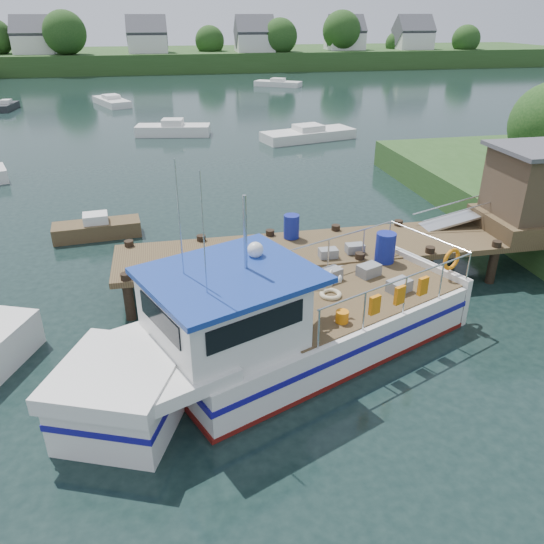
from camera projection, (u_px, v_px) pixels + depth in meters
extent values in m
plane|color=black|center=(291.00, 284.00, 18.88)|extent=(160.00, 160.00, 0.00)
cylinder|color=#332114|center=(540.00, 175.00, 26.01)|extent=(0.50, 0.50, 3.05)
cube|color=#2A4B1F|center=(179.00, 59.00, 92.12)|extent=(140.00, 24.00, 3.00)
cylinder|color=#332114|center=(69.00, 58.00, 80.70)|extent=(0.60, 0.60, 4.80)
sphere|color=#234618|center=(65.00, 33.00, 79.13)|extent=(6.34, 6.34, 6.34)
cylinder|color=#332114|center=(143.00, 62.00, 84.84)|extent=(0.60, 0.60, 3.00)
sphere|color=#234618|center=(142.00, 47.00, 83.86)|extent=(3.96, 3.96, 3.96)
cylinder|color=#332114|center=(211.00, 58.00, 88.44)|extent=(0.60, 0.60, 3.60)
sphere|color=#234618|center=(210.00, 41.00, 87.27)|extent=(4.75, 4.75, 4.75)
cylinder|color=#332114|center=(280.00, 57.00, 86.78)|extent=(0.60, 0.60, 4.20)
sphere|color=#234618|center=(280.00, 36.00, 85.41)|extent=(5.54, 5.54, 5.54)
cylinder|color=#332114|center=(340.00, 53.00, 90.38)|extent=(0.60, 0.60, 4.80)
sphere|color=#234618|center=(342.00, 30.00, 88.82)|extent=(6.34, 6.34, 6.34)
cylinder|color=#332114|center=(395.00, 57.00, 94.52)|extent=(0.60, 0.60, 3.00)
sphere|color=#234618|center=(397.00, 43.00, 93.54)|extent=(3.96, 3.96, 3.96)
cylinder|color=#332114|center=(464.00, 56.00, 92.85)|extent=(0.60, 0.60, 3.60)
sphere|color=#234618|center=(466.00, 39.00, 91.68)|extent=(4.75, 4.75, 4.75)
cube|color=silver|center=(36.00, 46.00, 81.73)|extent=(6.00, 5.00, 3.00)
cube|color=#47474C|center=(33.00, 33.00, 80.89)|extent=(6.20, 5.09, 5.09)
cube|color=silver|center=(148.00, 45.00, 83.91)|extent=(6.00, 5.00, 3.00)
cube|color=#47474C|center=(147.00, 32.00, 83.08)|extent=(6.20, 5.09, 5.09)
cube|color=silver|center=(255.00, 44.00, 86.10)|extent=(6.00, 5.00, 3.00)
cube|color=#47474C|center=(255.00, 31.00, 85.26)|extent=(6.20, 5.09, 5.09)
cube|color=silver|center=(345.00, 43.00, 90.74)|extent=(6.00, 5.00, 3.00)
cube|color=#47474C|center=(345.00, 30.00, 89.90)|extent=(6.20, 5.09, 5.09)
cube|color=silver|center=(412.00, 42.00, 92.02)|extent=(6.00, 5.00, 3.00)
cube|color=#47474C|center=(414.00, 30.00, 91.18)|extent=(6.20, 5.09, 5.09)
cube|color=#4F3D25|center=(347.00, 246.00, 18.67)|extent=(16.00, 3.00, 0.20)
cylinder|color=black|center=(129.00, 301.00, 16.46)|extent=(0.32, 0.32, 1.90)
cylinder|color=black|center=(132.00, 266.00, 18.75)|extent=(0.32, 0.32, 1.90)
cylinder|color=black|center=(209.00, 293.00, 16.91)|extent=(0.32, 0.32, 1.90)
cylinder|color=black|center=(203.00, 260.00, 19.20)|extent=(0.32, 0.32, 1.90)
cylinder|color=black|center=(286.00, 286.00, 17.36)|extent=(0.32, 0.32, 1.90)
cylinder|color=black|center=(270.00, 254.00, 19.65)|extent=(0.32, 0.32, 1.90)
cylinder|color=black|center=(358.00, 279.00, 17.81)|extent=(0.32, 0.32, 1.90)
cylinder|color=black|center=(335.00, 249.00, 20.10)|extent=(0.32, 0.32, 1.90)
cylinder|color=black|center=(427.00, 272.00, 18.27)|extent=(0.32, 0.32, 1.90)
cylinder|color=black|center=(396.00, 243.00, 20.55)|extent=(0.32, 0.32, 1.90)
cylinder|color=black|center=(492.00, 266.00, 18.72)|extent=(0.32, 0.32, 1.90)
cylinder|color=black|center=(455.00, 238.00, 21.00)|extent=(0.32, 0.32, 1.90)
cylinder|color=black|center=(512.00, 234.00, 21.45)|extent=(0.32, 0.32, 1.90)
cube|color=#4F3D25|center=(526.00, 221.00, 19.76)|extent=(3.20, 3.00, 0.60)
cube|color=#463627|center=(534.00, 185.00, 19.14)|extent=(2.60, 2.60, 2.40)
cube|color=#47474C|center=(543.00, 149.00, 18.56)|extent=(3.00, 3.00, 0.15)
cube|color=#A5A8AD|center=(457.00, 219.00, 20.15)|extent=(3.34, 0.90, 0.79)
cylinder|color=silver|center=(465.00, 210.00, 19.58)|extent=(3.34, 0.05, 0.76)
cylinder|color=silver|center=(454.00, 203.00, 20.29)|extent=(3.34, 0.05, 0.76)
cube|color=slate|center=(328.00, 253.00, 17.50)|extent=(0.60, 0.40, 0.30)
cube|color=slate|center=(355.00, 248.00, 17.85)|extent=(0.60, 0.40, 0.30)
cylinder|color=orange|center=(386.00, 250.00, 17.77)|extent=(0.30, 0.30, 0.28)
cylinder|color=navy|center=(291.00, 226.00, 18.90)|extent=(0.56, 0.56, 0.85)
cube|color=silver|center=(316.00, 327.00, 15.07)|extent=(9.27, 6.56, 1.32)
cube|color=silver|center=(121.00, 403.00, 12.13)|extent=(3.17, 3.17, 1.32)
cube|color=silver|center=(117.00, 374.00, 11.77)|extent=(3.42, 3.52, 0.40)
cube|color=silver|center=(165.00, 358.00, 12.37)|extent=(3.40, 3.91, 0.34)
cube|color=navy|center=(316.00, 322.00, 15.00)|extent=(9.39, 6.65, 0.16)
cube|color=navy|center=(120.00, 398.00, 12.06)|extent=(3.22, 3.22, 0.16)
cube|color=#63110E|center=(315.00, 345.00, 15.34)|extent=(9.38, 6.62, 0.16)
cube|color=#4F3D25|center=(354.00, 293.00, 15.48)|extent=(6.92, 5.29, 0.05)
cube|color=silver|center=(423.00, 282.00, 17.31)|extent=(1.57, 3.25, 1.55)
cube|color=silver|center=(223.00, 311.00, 12.87)|extent=(4.13, 4.01, 1.72)
cube|color=black|center=(257.00, 326.00, 11.61)|extent=(2.34, 1.04, 0.57)
cube|color=black|center=(194.00, 276.00, 13.83)|extent=(2.34, 1.04, 0.57)
cube|color=black|center=(160.00, 319.00, 11.89)|extent=(0.86, 1.92, 0.57)
cube|color=navy|center=(230.00, 275.00, 12.58)|extent=(4.90, 4.60, 0.14)
cylinder|color=silver|center=(245.00, 233.00, 12.39)|extent=(0.12, 0.12, 1.84)
cylinder|color=silver|center=(204.00, 235.00, 11.06)|extent=(0.04, 0.04, 2.75)
cylinder|color=silver|center=(179.00, 219.00, 11.90)|extent=(0.04, 0.04, 2.75)
sphere|color=silver|center=(255.00, 250.00, 13.35)|extent=(0.54, 0.54, 0.41)
cylinder|color=silver|center=(402.00, 279.00, 13.93)|extent=(5.29, 2.31, 0.05)
cylinder|color=silver|center=(325.00, 241.00, 16.26)|extent=(5.29, 2.31, 0.05)
cylinder|color=silver|center=(429.00, 236.00, 16.58)|extent=(1.29, 2.92, 0.05)
cylinder|color=silver|center=(319.00, 329.00, 12.73)|extent=(0.07, 0.07, 1.09)
cylinder|color=silver|center=(248.00, 280.00, 15.06)|extent=(0.07, 0.07, 1.09)
cylinder|color=silver|center=(364.00, 311.00, 13.49)|extent=(0.07, 0.07, 1.09)
cylinder|color=silver|center=(290.00, 267.00, 15.82)|extent=(0.07, 0.07, 1.09)
cylinder|color=silver|center=(405.00, 295.00, 14.25)|extent=(0.07, 0.07, 1.09)
cylinder|color=silver|center=(328.00, 255.00, 16.59)|extent=(0.07, 0.07, 1.09)
cylinder|color=silver|center=(441.00, 281.00, 15.02)|extent=(0.07, 0.07, 1.09)
cylinder|color=silver|center=(363.00, 245.00, 17.35)|extent=(0.07, 0.07, 1.09)
cylinder|color=silver|center=(468.00, 270.00, 15.64)|extent=(0.07, 0.07, 1.09)
cylinder|color=silver|center=(389.00, 237.00, 17.97)|extent=(0.07, 0.07, 1.09)
cube|color=slate|center=(399.00, 286.00, 15.47)|extent=(0.81, 0.69, 0.37)
cube|color=slate|center=(369.00, 270.00, 16.40)|extent=(0.81, 0.69, 0.37)
cube|color=slate|center=(331.00, 274.00, 16.16)|extent=(0.75, 0.65, 0.37)
cylinder|color=navy|center=(385.00, 248.00, 17.19)|extent=(0.84, 0.84, 1.01)
cylinder|color=orange|center=(342.00, 317.00, 13.94)|extent=(0.45, 0.45, 0.34)
torus|color=#BFB28C|center=(331.00, 294.00, 15.27)|extent=(0.84, 0.84, 0.14)
torus|color=orange|center=(452.00, 259.00, 16.13)|extent=(0.70, 0.39, 0.71)
cube|color=orange|center=(375.00, 305.00, 13.61)|extent=(0.34, 0.23, 0.52)
cube|color=orange|center=(400.00, 295.00, 14.08)|extent=(0.34, 0.23, 0.52)
cube|color=orange|center=(423.00, 286.00, 14.55)|extent=(0.34, 0.23, 0.52)
imported|color=silver|center=(306.00, 286.00, 13.73)|extent=(0.73, 0.87, 2.02)
cube|color=#4F3D25|center=(97.00, 230.00, 22.71)|extent=(3.71, 1.58, 0.66)
cube|color=silver|center=(96.00, 219.00, 22.49)|extent=(1.09, 0.96, 0.43)
cube|color=silver|center=(278.00, 84.00, 68.93)|extent=(6.19, 4.87, 0.65)
cube|color=silver|center=(278.00, 80.00, 68.71)|extent=(2.19, 2.11, 0.42)
cube|color=silver|center=(173.00, 130.00, 41.48)|extent=(5.92, 2.89, 0.79)
cube|color=silver|center=(173.00, 122.00, 41.21)|extent=(1.80, 1.62, 0.51)
cube|color=silver|center=(308.00, 135.00, 40.05)|extent=(7.46, 4.10, 0.71)
cube|color=silver|center=(308.00, 128.00, 39.82)|extent=(2.35, 2.14, 0.46)
cube|color=silver|center=(112.00, 102.00, 54.97)|extent=(4.29, 6.53, 0.67)
cube|color=silver|center=(111.00, 97.00, 54.75)|extent=(2.03, 2.17, 0.43)
cube|color=black|center=(7.00, 107.00, 52.23)|extent=(1.64, 3.74, 0.63)
cube|color=silver|center=(6.00, 102.00, 52.02)|extent=(0.98, 1.11, 0.41)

